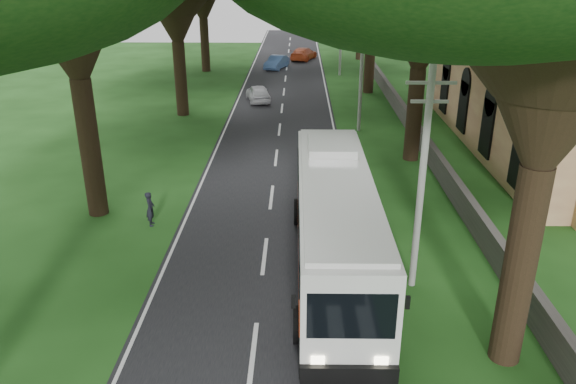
{
  "coord_description": "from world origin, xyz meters",
  "views": [
    {
      "loc": [
        1.32,
        -11.71,
        11.0
      ],
      "look_at": [
        0.91,
        9.44,
        2.2
      ],
      "focal_mm": 35.0,
      "sensor_mm": 36.0,
      "label": 1
    }
  ],
  "objects": [
    {
      "name": "distant_car_b",
      "position": [
        -1.07,
        49.28,
        0.73
      ],
      "size": [
        2.75,
        4.49,
        1.4
      ],
      "primitive_type": "imported",
      "rotation": [
        0.0,
        0.0,
        -0.32
      ],
      "color": "navy",
      "rests_on": "road"
    },
    {
      "name": "coach_bus",
      "position": [
        2.7,
        7.02,
        2.05
      ],
      "size": [
        3.11,
        12.9,
        3.8
      ],
      "rotation": [
        0.0,
        0.0,
        0.01
      ],
      "color": "silver",
      "rests_on": "ground"
    },
    {
      "name": "pole_mid",
      "position": [
        5.5,
        26.0,
        4.18
      ],
      "size": [
        1.6,
        0.24,
        8.0
      ],
      "color": "gray",
      "rests_on": "ground"
    },
    {
      "name": "property_wall",
      "position": [
        9.0,
        24.0,
        0.6
      ],
      "size": [
        0.35,
        50.0,
        1.2
      ],
      "primitive_type": "cube",
      "color": "#383533",
      "rests_on": "ground"
    },
    {
      "name": "distant_car_c",
      "position": [
        1.86,
        55.11,
        0.75
      ],
      "size": [
        3.56,
        5.38,
        1.45
      ],
      "primitive_type": "imported",
      "rotation": [
        0.0,
        0.0,
        2.81
      ],
      "color": "maroon",
      "rests_on": "road"
    },
    {
      "name": "pole_near",
      "position": [
        5.5,
        6.0,
        4.18
      ],
      "size": [
        1.6,
        0.24,
        8.0
      ],
      "color": "gray",
      "rests_on": "ground"
    },
    {
      "name": "pedestrian",
      "position": [
        -5.21,
        10.78,
        0.79
      ],
      "size": [
        0.45,
        0.62,
        1.58
      ],
      "primitive_type": "imported",
      "rotation": [
        0.0,
        0.0,
        1.7
      ],
      "color": "black",
      "rests_on": "ground"
    },
    {
      "name": "road",
      "position": [
        0.0,
        25.0,
        0.01
      ],
      "size": [
        8.0,
        120.0,
        0.04
      ],
      "primitive_type": "cube",
      "color": "black",
      "rests_on": "ground"
    },
    {
      "name": "distant_car_a",
      "position": [
        -2.04,
        34.26,
        0.73
      ],
      "size": [
        2.51,
        4.38,
        1.4
      ],
      "primitive_type": "imported",
      "rotation": [
        0.0,
        0.0,
        3.36
      ],
      "color": "#AEADB2",
      "rests_on": "road"
    },
    {
      "name": "pole_far",
      "position": [
        5.5,
        46.0,
        4.18
      ],
      "size": [
        1.6,
        0.24,
        8.0
      ],
      "color": "gray",
      "rests_on": "ground"
    }
  ]
}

